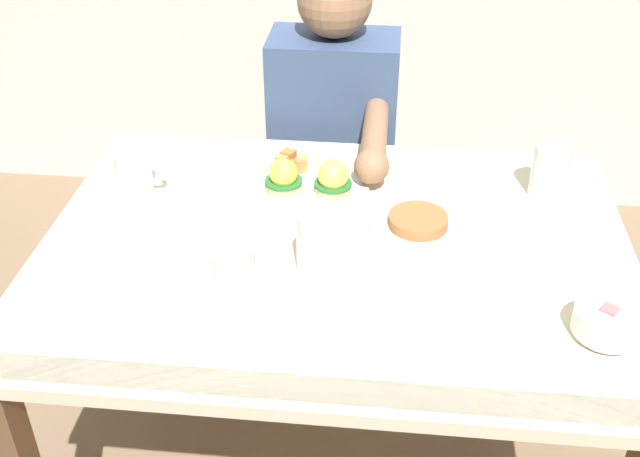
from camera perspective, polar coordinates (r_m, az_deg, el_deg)
dining_table at (r=1.62m, az=1.07°, el=-4.36°), size 1.20×0.90×0.74m
eggs_benedict_plate at (r=1.72m, az=-0.87°, el=3.37°), size 0.27×0.27×0.09m
fruit_bowl at (r=1.41m, az=20.61°, el=-6.52°), size 0.12×0.12×0.06m
coffee_mug at (r=1.76m, az=-13.59°, el=4.17°), size 0.11×0.08×0.09m
fork at (r=1.88m, az=-8.17°, el=5.09°), size 0.05×0.16×0.00m
water_glass_near at (r=1.77m, az=16.61°, el=3.87°), size 0.08×0.08×0.12m
water_glass_far at (r=1.38m, az=-6.34°, el=-3.81°), size 0.08×0.08×0.12m
water_glass_extra at (r=1.45m, az=-0.35°, el=-1.37°), size 0.07×0.07×0.13m
side_plate at (r=1.61m, az=7.27°, el=0.28°), size 0.20×0.20×0.04m
diner_person at (r=2.12m, az=1.01°, el=6.12°), size 0.34×0.54×1.14m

